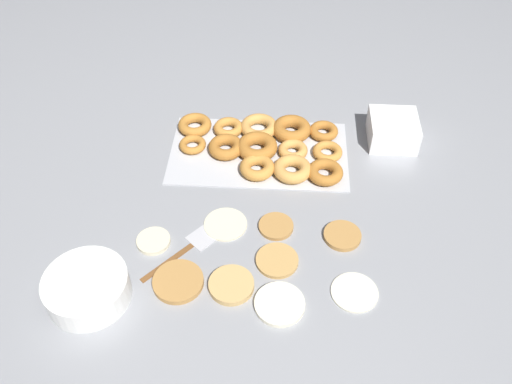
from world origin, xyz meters
name	(u,v)px	position (x,y,z in m)	size (l,w,h in m)	color
ground_plane	(256,223)	(0.00, 0.00, 0.00)	(3.00, 3.00, 0.00)	gray
pancake_0	(225,224)	(0.08, 0.01, 0.00)	(0.11, 0.11, 0.01)	beige
pancake_1	(277,260)	(-0.06, 0.12, 0.01)	(0.10, 0.10, 0.01)	tan
pancake_2	(178,282)	(0.17, 0.20, 0.01)	(0.12, 0.12, 0.01)	#B27F42
pancake_3	(355,292)	(-0.24, 0.20, 0.00)	(0.11, 0.11, 0.01)	silver
pancake_4	(342,236)	(-0.22, 0.03, 0.01)	(0.09, 0.09, 0.01)	#B27F42
pancake_5	(153,241)	(0.25, 0.08, 0.01)	(0.08, 0.08, 0.01)	beige
pancake_6	(231,285)	(0.04, 0.20, 0.01)	(0.11, 0.11, 0.02)	tan
pancake_7	(280,304)	(-0.07, 0.24, 0.01)	(0.11, 0.11, 0.01)	silver
pancake_8	(276,226)	(-0.05, 0.01, 0.01)	(0.09, 0.09, 0.01)	#B27F42
donut_tray	(265,146)	(-0.01, -0.28, 0.02)	(0.51, 0.29, 0.04)	silver
batter_bowl	(87,288)	(0.36, 0.24, 0.03)	(0.19, 0.19, 0.07)	white
container_stack	(393,130)	(-0.38, -0.35, 0.04)	(0.14, 0.14, 0.08)	white
spatula	(202,238)	(0.13, 0.06, 0.00)	(0.22, 0.23, 0.01)	brown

